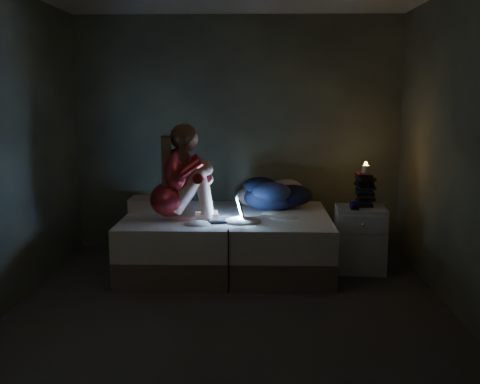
{
  "coord_description": "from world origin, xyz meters",
  "views": [
    {
      "loc": [
        0.21,
        -4.62,
        1.73
      ],
      "look_at": [
        0.05,
        1.0,
        0.8
      ],
      "focal_mm": 43.75,
      "sensor_mm": 36.0,
      "label": 1
    }
  ],
  "objects_px": {
    "woman": "(169,172)",
    "laptop": "(225,209)",
    "nightstand": "(360,239)",
    "phone": "(356,209)",
    "candle": "(366,172)",
    "bed": "(228,241)"
  },
  "relations": [
    {
      "from": "nightstand",
      "to": "phone",
      "type": "bearing_deg",
      "value": -116.84
    },
    {
      "from": "bed",
      "to": "woman",
      "type": "distance_m",
      "value": 0.95
    },
    {
      "from": "bed",
      "to": "laptop",
      "type": "distance_m",
      "value": 0.52
    },
    {
      "from": "laptop",
      "to": "nightstand",
      "type": "relative_size",
      "value": 0.53
    },
    {
      "from": "woman",
      "to": "laptop",
      "type": "bearing_deg",
      "value": -14.83
    },
    {
      "from": "candle",
      "to": "nightstand",
      "type": "bearing_deg",
      "value": -123.26
    },
    {
      "from": "bed",
      "to": "laptop",
      "type": "xyz_separation_m",
      "value": [
        -0.01,
        -0.33,
        0.4
      ]
    },
    {
      "from": "woman",
      "to": "phone",
      "type": "height_order",
      "value": "woman"
    },
    {
      "from": "nightstand",
      "to": "phone",
      "type": "relative_size",
      "value": 4.6
    },
    {
      "from": "woman",
      "to": "laptop",
      "type": "distance_m",
      "value": 0.64
    },
    {
      "from": "woman",
      "to": "phone",
      "type": "relative_size",
      "value": 6.6
    },
    {
      "from": "laptop",
      "to": "candle",
      "type": "bearing_deg",
      "value": 6.28
    },
    {
      "from": "laptop",
      "to": "phone",
      "type": "bearing_deg",
      "value": -0.36
    },
    {
      "from": "laptop",
      "to": "phone",
      "type": "distance_m",
      "value": 1.27
    },
    {
      "from": "candle",
      "to": "phone",
      "type": "relative_size",
      "value": 0.57
    },
    {
      "from": "nightstand",
      "to": "phone",
      "type": "distance_m",
      "value": 0.35
    },
    {
      "from": "woman",
      "to": "laptop",
      "type": "relative_size",
      "value": 2.72
    },
    {
      "from": "bed",
      "to": "phone",
      "type": "distance_m",
      "value": 1.32
    },
    {
      "from": "nightstand",
      "to": "candle",
      "type": "bearing_deg",
      "value": 60.65
    },
    {
      "from": "nightstand",
      "to": "phone",
      "type": "height_order",
      "value": "phone"
    },
    {
      "from": "nightstand",
      "to": "candle",
      "type": "xyz_separation_m",
      "value": [
        0.04,
        0.07,
        0.67
      ]
    },
    {
      "from": "bed",
      "to": "nightstand",
      "type": "height_order",
      "value": "nightstand"
    }
  ]
}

